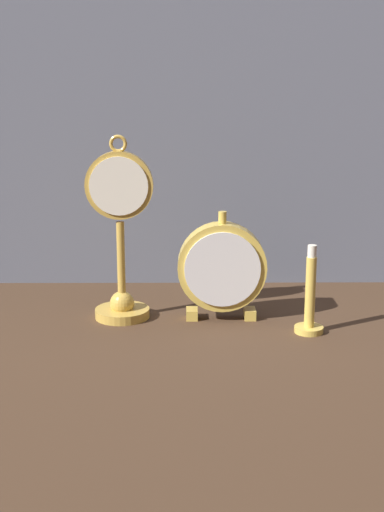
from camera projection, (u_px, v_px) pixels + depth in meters
name	position (u px, v px, depth m)	size (l,w,h in m)	color
ground_plane	(192.00, 338.00, 1.16)	(4.00, 4.00, 0.00)	#422D1E
fabric_backdrop_drape	(191.00, 90.00, 1.38)	(1.62, 0.01, 0.78)	slate
pocket_watch_on_stand	(121.00, 243.00, 1.23)	(0.12, 0.10, 0.32)	gold
mantel_clock_silver	(222.00, 268.00, 1.23)	(0.15, 0.04, 0.19)	gold
brass_candlestick	(310.00, 304.00, 1.17)	(0.05, 0.05, 0.15)	gold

